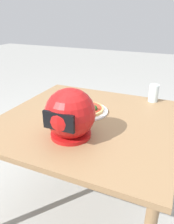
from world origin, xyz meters
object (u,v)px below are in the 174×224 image
at_px(dining_table, 88,129).
at_px(pizza, 86,108).
at_px(drinking_glass, 154,93).
at_px(motorcycle_helmet, 69,114).

height_order(dining_table, pizza, pizza).
bearing_deg(pizza, dining_table, 121.54).
height_order(dining_table, drinking_glass, drinking_glass).
bearing_deg(dining_table, motorcycle_helmet, 88.83).
relative_size(motorcycle_helmet, drinking_glass, 2.09).
bearing_deg(motorcycle_helmet, drinking_glass, -115.93).
xyz_separation_m(dining_table, drinking_glass, (-0.33, -0.45, 0.14)).
distance_m(pizza, motorcycle_helmet, 0.33).
bearing_deg(dining_table, pizza, -58.46).
bearing_deg(dining_table, drinking_glass, -125.90).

